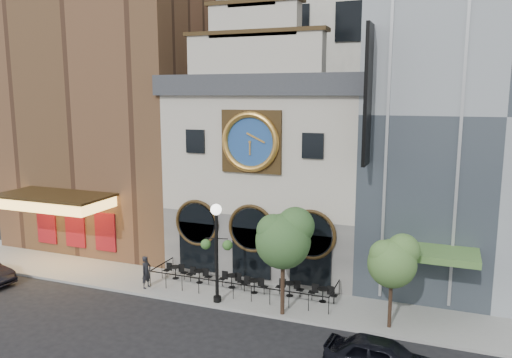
{
  "coord_description": "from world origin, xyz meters",
  "views": [
    {
      "loc": [
        10.47,
        -22.41,
        11.23
      ],
      "look_at": [
        -0.52,
        6.0,
        6.03
      ],
      "focal_mm": 35.0,
      "sensor_mm": 36.0,
      "label": 1
    }
  ],
  "objects": [
    {
      "name": "bistro_4",
      "position": [
        2.75,
        2.72,
        0.61
      ],
      "size": [
        1.58,
        0.68,
        0.9
      ],
      "color": "black",
      "rests_on": "sidewalk"
    },
    {
      "name": "bistro_2",
      "position": [
        -0.75,
        2.67,
        0.61
      ],
      "size": [
        1.58,
        0.68,
        0.9
      ],
      "color": "black",
      "rests_on": "sidewalk"
    },
    {
      "name": "cafe_railing",
      "position": [
        0.0,
        2.5,
        0.6
      ],
      "size": [
        10.6,
        2.6,
        0.9
      ],
      "primitive_type": null,
      "color": "black",
      "rests_on": "sidewalk"
    },
    {
      "name": "sidewalk",
      "position": [
        0.0,
        2.5,
        0.07
      ],
      "size": [
        44.0,
        5.0,
        0.15
      ],
      "primitive_type": "cube",
      "color": "gray",
      "rests_on": "ground"
    },
    {
      "name": "lamppost",
      "position": [
        -0.67,
        0.58,
        3.49
      ],
      "size": [
        1.7,
        0.82,
        5.4
      ],
      "rotation": [
        0.0,
        0.0,
        0.23
      ],
      "color": "black",
      "rests_on": "sidewalk"
    },
    {
      "name": "bistro_5",
      "position": [
        4.65,
        2.61,
        0.61
      ],
      "size": [
        1.58,
        0.68,
        0.9
      ],
      "color": "black",
      "rests_on": "sidewalk"
    },
    {
      "name": "ground",
      "position": [
        0.0,
        0.0,
        0.0
      ],
      "size": [
        120.0,
        120.0,
        0.0
      ],
      "primitive_type": "plane",
      "color": "black",
      "rests_on": "ground"
    },
    {
      "name": "tree_left",
      "position": [
        3.14,
        0.44,
        4.22
      ],
      "size": [
        2.89,
        2.78,
        5.56
      ],
      "color": "#382619",
      "rests_on": "sidewalk"
    },
    {
      "name": "bistro_0",
      "position": [
        -4.52,
        2.75,
        0.61
      ],
      "size": [
        1.58,
        0.68,
        0.9
      ],
      "color": "black",
      "rests_on": "sidewalk"
    },
    {
      "name": "retail_building",
      "position": [
        12.99,
        9.99,
        10.14
      ],
      "size": [
        14.0,
        14.4,
        20.0
      ],
      "color": "gray",
      "rests_on": "ground"
    },
    {
      "name": "theater_building",
      "position": [
        -13.0,
        9.96,
        12.6
      ],
      "size": [
        14.0,
        15.6,
        25.0
      ],
      "color": "brown",
      "rests_on": "ground"
    },
    {
      "name": "bistro_3",
      "position": [
        0.76,
        2.4,
        0.61
      ],
      "size": [
        1.58,
        0.68,
        0.9
      ],
      "color": "black",
      "rests_on": "sidewalk"
    },
    {
      "name": "tree_right",
      "position": [
        8.38,
        0.91,
        3.53
      ],
      "size": [
        2.39,
        2.3,
        4.61
      ],
      "color": "#382619",
      "rests_on": "sidewalk"
    },
    {
      "name": "pedestrian",
      "position": [
        -5.34,
        0.89,
        1.09
      ],
      "size": [
        0.55,
        0.75,
        1.89
      ],
      "primitive_type": "imported",
      "rotation": [
        0.0,
        0.0,
        1.42
      ],
      "color": "black",
      "rests_on": "sidewalk"
    },
    {
      "name": "bistro_1",
      "position": [
        -2.84,
        2.66,
        0.61
      ],
      "size": [
        1.58,
        0.68,
        0.9
      ],
      "color": "black",
      "rests_on": "sidewalk"
    },
    {
      "name": "clock_building",
      "position": [
        0.0,
        7.82,
        6.69
      ],
      "size": [
        12.6,
        8.78,
        18.65
      ],
      "color": "#605E5B",
      "rests_on": "ground"
    }
  ]
}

